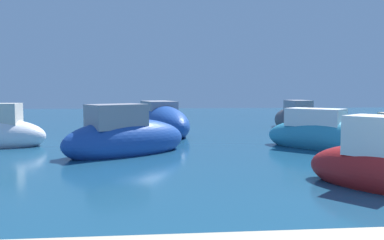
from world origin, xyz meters
TOP-DOWN VIEW (x-y plane):
  - moored_boat_0 at (-7.94, 7.13)m, footprint 4.85×4.00m
  - moored_boat_1 at (-0.55, 7.70)m, footprint 4.41×4.38m
  - moored_boat_2 at (1.01, 15.01)m, footprint 1.89×4.93m
  - moored_boat_5 at (-6.60, 13.75)m, footprint 3.70×6.75m

SIDE VIEW (x-z plane):
  - moored_boat_1 at x=-0.55m, z-range -0.42..1.41m
  - moored_boat_2 at x=1.01m, z-range -0.49..1.50m
  - moored_boat_0 at x=-7.94m, z-range -0.50..1.59m
  - moored_boat_5 at x=-6.60m, z-range -0.45..1.59m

